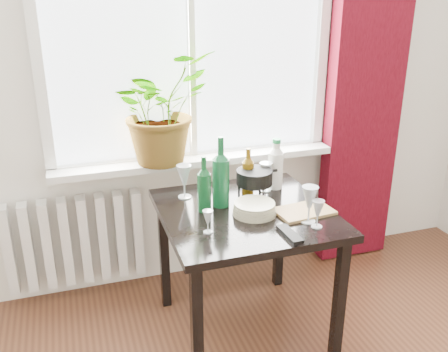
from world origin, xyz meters
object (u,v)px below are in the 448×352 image
object	(u,v)px
bottle_amber	(248,171)
wineglass_front_left	(208,222)
wineglass_back_center	(266,177)
cutting_board	(304,211)
wine_bottle_left	(204,184)
cleaning_bottle	(276,163)
potted_plant	(160,108)
plate_stack	(254,208)
radiator	(75,241)
wineglass_front_right	(309,204)
wineglass_far_right	(318,214)
tv_remote	(290,234)
wine_bottle_right	(221,171)
fondue_pot	(254,183)
table	(245,226)
wineglass_back_left	(184,181)

from	to	relation	value
bottle_amber	wineglass_front_left	bearing A→B (deg)	-132.03
wineglass_back_center	cutting_board	bearing A→B (deg)	-76.44
wine_bottle_left	cleaning_bottle	world-z (taller)	same
potted_plant	plate_stack	xyz separation A→B (m)	(0.33, -0.63, -0.39)
wine_bottle_left	plate_stack	world-z (taller)	wine_bottle_left
radiator	wineglass_back_center	bearing A→B (deg)	-22.15
wineglass_front_right	wineglass_back_center	distance (m)	0.43
wineglass_front_right	wineglass_far_right	world-z (taller)	wineglass_front_right
radiator	wineglass_far_right	world-z (taller)	wineglass_far_right
tv_remote	wine_bottle_right	bearing A→B (deg)	112.41
wine_bottle_left	plate_stack	size ratio (longest dim) A/B	1.32
plate_stack	fondue_pot	distance (m)	0.23
wine_bottle_right	wineglass_far_right	size ratio (longest dim) A/B	2.69
fondue_pot	wine_bottle_left	bearing A→B (deg)	-147.63
radiator	wine_bottle_left	world-z (taller)	wine_bottle_left
wine_bottle_right	cleaning_bottle	xyz separation A→B (m)	(0.36, 0.13, -0.04)
wineglass_front_right	potted_plant	bearing A→B (deg)	124.62
wineglass_back_center	potted_plant	bearing A→B (deg)	143.30
table	wineglass_front_right	size ratio (longest dim) A/B	4.48
bottle_amber	fondue_pot	world-z (taller)	bottle_amber
table	wineglass_back_center	bearing A→B (deg)	46.93
cleaning_bottle	wine_bottle_right	bearing A→B (deg)	-159.93
radiator	wineglass_front_right	distance (m)	1.46
wineglass_front_left	cutting_board	size ratio (longest dim) A/B	0.40
cleaning_bottle	plate_stack	size ratio (longest dim) A/B	1.32
wineglass_back_center	wineglass_back_left	world-z (taller)	wineglass_back_left
wineglass_far_right	wineglass_front_left	bearing A→B (deg)	168.16
wineglass_far_right	table	bearing A→B (deg)	132.34
radiator	cutting_board	size ratio (longest dim) A/B	2.81
bottle_amber	wineglass_back_left	xyz separation A→B (m)	(-0.34, 0.06, -0.04)
table	wine_bottle_right	size ratio (longest dim) A/B	2.24
wineglass_back_left	wineglass_front_left	size ratio (longest dim) A/B	1.66
wineglass_front_left	tv_remote	xyz separation A→B (m)	(0.35, -0.15, -0.05)
fondue_pot	potted_plant	bearing A→B (deg)	150.16
potted_plant	cleaning_bottle	bearing A→B (deg)	-31.37
radiator	wineglass_back_left	distance (m)	0.84
wineglass_far_right	plate_stack	xyz separation A→B (m)	(-0.23, 0.23, -0.04)
wineglass_far_right	tv_remote	xyz separation A→B (m)	(-0.16, -0.04, -0.06)
table	wineglass_back_left	world-z (taller)	wineglass_back_left
wineglass_front_right	wineglass_back_left	size ratio (longest dim) A/B	1.00
bottle_amber	cutting_board	bearing A→B (deg)	-59.78
cutting_board	cleaning_bottle	bearing A→B (deg)	91.40
wineglass_back_left	tv_remote	world-z (taller)	wineglass_back_left
wine_bottle_right	wineglass_front_right	bearing A→B (deg)	-42.57
wine_bottle_right	wineglass_back_left	size ratio (longest dim) A/B	2.00
wineglass_front_left	potted_plant	bearing A→B (deg)	94.16
radiator	table	xyz separation A→B (m)	(0.85, -0.63, 0.27)
bottle_amber	wineglass_back_left	size ratio (longest dim) A/B	1.40
table	potted_plant	xyz separation A→B (m)	(-0.31, 0.58, 0.52)
wineglass_front_right	tv_remote	size ratio (longest dim) A/B	1.06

